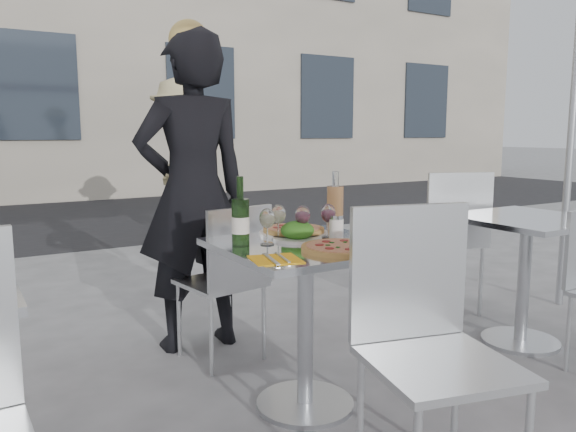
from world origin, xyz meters
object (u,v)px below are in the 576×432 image
pizza_far (294,231)px  wine_bottle (240,219)px  side_table_right (526,253)px  woman_diner (193,193)px  sugar_shaker (336,227)px  side_chair_rfar (451,230)px  wineglass_white_a (267,220)px  pedestrian_b (182,160)px  wineglass_white_b (278,216)px  wineglass_red_a (303,216)px  napkin_left (275,259)px  wineglass_red_b (328,214)px  salad_plate (297,232)px  chair_far (229,271)px  napkin_right (379,243)px  main_table (306,290)px  pizza_near (342,248)px  chair_near (425,327)px  carafe (335,207)px

pizza_far → wine_bottle: size_ratio=1.11×
side_table_right → wine_bottle: size_ratio=2.54×
woman_diner → sugar_shaker: 0.99m
side_chair_rfar → wineglass_white_a: size_ratio=6.16×
side_chair_rfar → pedestrian_b: bearing=-58.8°
wineglass_white_b → wineglass_red_a: 0.11m
pizza_far → napkin_left: bearing=-128.6°
pizza_far → sugar_shaker: size_ratio=3.07×
side_table_right → wineglass_white_a: wineglass_white_a is taller
wineglass_red_a → wineglass_red_b: same height
wine_bottle → napkin_left: 0.32m
salad_plate → side_table_right: bearing=-3.0°
chair_far → napkin_right: 0.89m
chair_far → napkin_left: bearing=68.3°
wineglass_red_a → side_table_right: bearing=-2.2°
main_table → pizza_far: size_ratio=2.29×
sugar_shaker → salad_plate: bearing=159.8°
wineglass_white_a → napkin_left: size_ratio=0.73×
side_table_right → salad_plate: size_ratio=3.41×
side_chair_rfar → wineglass_red_a: bearing=41.6°
pizza_near → wine_bottle: size_ratio=1.12×
wineglass_white_b → wineglass_red_a: same height
side_table_right → pizza_far: 1.46m
side_table_right → chair_near: bearing=-154.7°
side_chair_rfar → wineglass_red_a: (-1.53, -0.56, 0.28)m
sugar_shaker → wine_bottle: bearing=170.7°
pizza_near → pizza_far: bearing=87.0°
sugar_shaker → napkin_right: bearing=-62.1°
wine_bottle → wineglass_red_b: (0.42, -0.04, -0.00)m
carafe → napkin_right: bearing=-91.7°
side_chair_rfar → wineglass_white_a: bearing=39.7°
chair_near → pizza_near: 0.53m
wineglass_white_a → pizza_near: bearing=-50.5°
main_table → pedestrian_b: (0.96, 4.12, 0.38)m
pedestrian_b → sugar_shaker: (-0.79, -4.10, -0.12)m
chair_far → wineglass_red_b: (0.23, -0.56, 0.35)m
pizza_far → carafe: bearing=-10.5°
side_chair_rfar → napkin_right: 1.51m
side_table_right → pizza_near: size_ratio=2.27×
side_table_right → wine_bottle: (-1.77, 0.09, 0.32)m
napkin_left → chair_far: bearing=90.7°
woman_diner → salad_plate: (0.15, -0.87, -0.10)m
woman_diner → wineglass_red_a: (0.16, -0.89, -0.03)m
side_chair_rfar → sugar_shaker: side_chair_rfar is taller
pizza_far → chair_far: bearing=110.8°
wineglass_red_b → napkin_left: 0.51m
carafe → sugar_shaker: (-0.11, -0.16, -0.06)m
pedestrian_b → wine_bottle: (-1.23, -4.03, -0.06)m
salad_plate → wineglass_red_b: 0.17m
main_table → side_table_right: 1.50m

